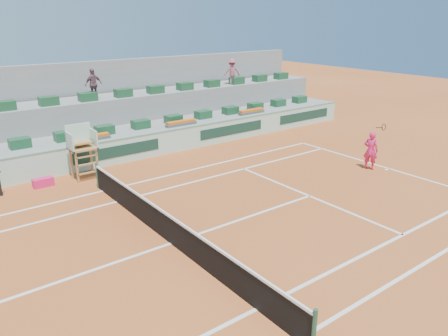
# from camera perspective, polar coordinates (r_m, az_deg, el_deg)

# --- Properties ---
(ground) EXTENTS (90.00, 90.00, 0.00)m
(ground) POSITION_cam_1_polar(r_m,az_deg,el_deg) (14.12, -6.95, -9.77)
(ground) COLOR #9E491E
(ground) RESTS_ON ground
(seating_tier_lower) EXTENTS (36.00, 4.00, 1.20)m
(seating_tier_lower) POSITION_cam_1_polar(r_m,az_deg,el_deg) (23.18, -20.57, 2.43)
(seating_tier_lower) COLOR gray
(seating_tier_lower) RESTS_ON ground
(seating_tier_upper) EXTENTS (36.00, 2.40, 2.60)m
(seating_tier_upper) POSITION_cam_1_polar(r_m,az_deg,el_deg) (24.50, -21.89, 4.84)
(seating_tier_upper) COLOR gray
(seating_tier_upper) RESTS_ON ground
(stadium_back_wall) EXTENTS (36.00, 0.40, 4.40)m
(stadium_back_wall) POSITION_cam_1_polar(r_m,az_deg,el_deg) (25.84, -23.13, 7.42)
(stadium_back_wall) COLOR gray
(stadium_back_wall) RESTS_ON ground
(player_bag) EXTENTS (0.83, 0.37, 0.37)m
(player_bag) POSITION_cam_1_polar(r_m,az_deg,el_deg) (19.93, -22.54, -1.73)
(player_bag) COLOR #E51D64
(player_bag) RESTS_ON ground
(spectator_mid) EXTENTS (1.01, 0.55, 1.63)m
(spectator_mid) POSITION_cam_1_polar(r_m,az_deg,el_deg) (24.38, -16.68, 10.43)
(spectator_mid) COLOR brown
(spectator_mid) RESTS_ON seating_tier_upper
(spectator_right) EXTENTS (1.21, 0.97, 1.64)m
(spectator_right) POSITION_cam_1_polar(r_m,az_deg,el_deg) (28.89, 1.05, 12.49)
(spectator_right) COLOR #9A4D59
(spectator_right) RESTS_ON seating_tier_upper
(court_lines) EXTENTS (23.89, 11.09, 0.01)m
(court_lines) POSITION_cam_1_polar(r_m,az_deg,el_deg) (14.12, -6.95, -9.75)
(court_lines) COLOR silver
(court_lines) RESTS_ON ground
(tennis_net) EXTENTS (0.10, 11.97, 1.10)m
(tennis_net) POSITION_cam_1_polar(r_m,az_deg,el_deg) (13.88, -7.04, -7.87)
(tennis_net) COLOR black
(tennis_net) RESTS_ON ground
(advertising_hoarding) EXTENTS (36.00, 0.34, 1.26)m
(advertising_hoarding) POSITION_cam_1_polar(r_m,az_deg,el_deg) (21.15, -18.73, 1.20)
(advertising_hoarding) COLOR #ADDAC6
(advertising_hoarding) RESTS_ON ground
(umpire_chair) EXTENTS (1.10, 0.90, 2.40)m
(umpire_chair) POSITION_cam_1_polar(r_m,az_deg,el_deg) (19.97, -18.12, 2.96)
(umpire_chair) COLOR #9E6F3B
(umpire_chair) RESTS_ON ground
(seat_row_lower) EXTENTS (32.90, 0.60, 0.44)m
(seat_row_lower) POSITION_cam_1_polar(r_m,az_deg,el_deg) (22.13, -20.12, 3.94)
(seat_row_lower) COLOR #184A29
(seat_row_lower) RESTS_ON seating_tier_lower
(seat_row_upper) EXTENTS (32.90, 0.60, 0.44)m
(seat_row_upper) POSITION_cam_1_polar(r_m,az_deg,el_deg) (23.63, -21.93, 8.13)
(seat_row_upper) COLOR #184A29
(seat_row_upper) RESTS_ON seating_tier_upper
(flower_planters) EXTENTS (26.80, 0.36, 0.28)m
(flower_planters) POSITION_cam_1_polar(r_m,az_deg,el_deg) (21.03, -23.29, 2.54)
(flower_planters) COLOR #525252
(flower_planters) RESTS_ON seating_tier_lower
(tennis_player) EXTENTS (0.64, 0.94, 2.28)m
(tennis_player) POSITION_cam_1_polar(r_m,az_deg,el_deg) (21.43, 18.63, 2.20)
(tennis_player) COLOR #E51D64
(tennis_player) RESTS_ON ground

